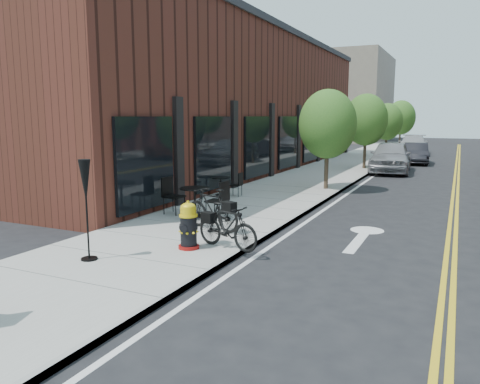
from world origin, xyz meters
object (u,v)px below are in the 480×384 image
Objects in this scene: fire_hydrant at (188,226)px; bistro_set_b at (195,198)px; parked_car_a at (391,157)px; parked_car_b at (416,153)px; bicycle_left at (212,209)px; bicycle_right at (227,226)px; bistro_set_c at (221,183)px; parked_car_c at (413,145)px; patio_umbrella at (86,188)px.

bistro_set_b is (-1.52, 2.85, 0.05)m from fire_hydrant.
parked_car_a is 5.47m from parked_car_b.
parked_car_a is (2.21, 15.45, 0.18)m from bicycle_left.
bistro_set_b is (-1.19, 1.18, 0.01)m from bicycle_left.
bistro_set_c is at bearing 43.05° from bicycle_right.
bicycle_right is at bearing 2.61° from fire_hydrant.
parked_car_a reaches higher than fire_hydrant.
bicycle_left is 0.36× the size of parked_car_a.
bistro_set_b is at bearing -109.22° from parked_car_b.
parked_car_c reaches higher than bicycle_right.
parked_car_a reaches higher than bicycle_left.
parked_car_b is at bearing 62.08° from fire_hydrant.
patio_umbrella is 18.93m from parked_car_a.
parked_car_b is at bearing 82.32° from bistro_set_b.
parked_car_c is at bearing 86.18° from parked_car_a.
patio_umbrella is (-1.36, -1.52, 0.93)m from fire_hydrant.
bicycle_right is 0.81× the size of bistro_set_b.
parked_car_b is 0.75× the size of parked_car_c.
fire_hydrant is at bearing -57.48° from bistro_set_b.
bistro_set_c is at bearing -137.71° from bicycle_left.
parked_car_c is at bearing 87.20° from bistro_set_b.
parked_car_b is (2.68, 22.53, 0.03)m from fire_hydrant.
bistro_set_c is (-2.19, 4.67, -0.10)m from bicycle_left.
parked_car_c reaches higher than bicycle_left.
bistro_set_b is 14.67m from parked_car_a.
fire_hydrant is 0.21× the size of parked_car_a.
fire_hydrant is 3.23m from bistro_set_b.
parked_car_b is 7.39m from parked_car_c.
parked_car_b is at bearing 80.47° from patio_umbrella.
bistro_set_b is 27.24m from parked_car_c.
parked_car_c reaches higher than bistro_set_c.
bistro_set_b is 1.01× the size of patio_umbrella.
bistro_set_b reaches higher than bistro_set_c.
patio_umbrella is (1.16, -7.86, 1.00)m from bistro_set_c.
fire_hydrant is 6.83m from bistro_set_c.
parked_car_a is 0.95× the size of parked_car_c.
patio_umbrella reaches higher than parked_car_a.
parked_car_b is (1.92, 22.20, 0.03)m from bicycle_right.
bistro_set_b is 3.63m from bistro_set_c.
parked_car_a is 12.75m from parked_car_c.
parked_car_b is at bearing 77.76° from parked_car_a.
fire_hydrant is at bearing 128.20° from bicycle_right.
bicycle_left is 28.29m from parked_car_c.
bicycle_left is (-0.33, 1.67, 0.04)m from fire_hydrant.
parked_car_b is (4.20, 19.68, -0.02)m from bistro_set_b.
parked_car_c reaches higher than fire_hydrant.
fire_hydrant is at bearing -96.84° from parked_car_c.
bistro_set_c is 23.94m from parked_car_c.
patio_umbrella is 0.39× the size of parked_car_c.
bistro_set_b is 1.27× the size of bistro_set_c.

